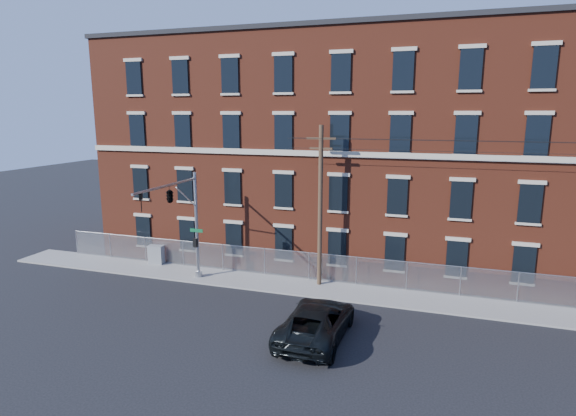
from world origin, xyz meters
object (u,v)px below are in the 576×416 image
Objects in this scene: traffic_signal_mast at (177,205)px; utility_pole_near at (320,204)px; utility_cabinet at (156,255)px; pickup_truck at (316,321)px.

utility_pole_near is at bearing 23.14° from traffic_signal_mast.
utility_cabinet is at bearing 178.12° from utility_pole_near.
traffic_signal_mast is at bearing -18.59° from pickup_truck.
traffic_signal_mast reaches higher than pickup_truck.
utility_pole_near is at bearing -75.67° from pickup_truck.
utility_cabinet is (-12.22, 0.40, -4.54)m from utility_pole_near.
utility_cabinet is at bearing -26.51° from pickup_truck.
utility_pole_near reaches higher than utility_cabinet.
pickup_truck is at bearing -31.36° from utility_cabinet.
utility_cabinet is (-13.81, 7.30, -0.06)m from pickup_truck.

